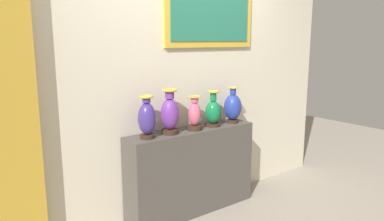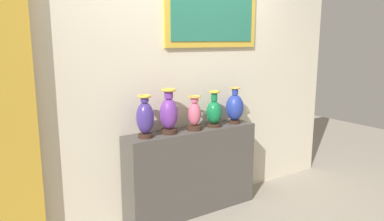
{
  "view_description": "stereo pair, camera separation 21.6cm",
  "coord_description": "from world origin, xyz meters",
  "views": [
    {
      "loc": [
        -2.08,
        -2.77,
        1.73
      ],
      "look_at": [
        0.0,
        0.0,
        1.05
      ],
      "focal_mm": 33.96,
      "sensor_mm": 36.0,
      "label": 1
    },
    {
      "loc": [
        -1.91,
        -2.9,
        1.73
      ],
      "look_at": [
        0.0,
        0.0,
        1.05
      ],
      "focal_mm": 33.96,
      "sensor_mm": 36.0,
      "label": 2
    }
  ],
  "objects": [
    {
      "name": "ground_plane",
      "position": [
        0.0,
        0.0,
        0.0
      ],
      "size": [
        10.11,
        10.11,
        0.0
      ],
      "primitive_type": "plane",
      "color": "gray"
    },
    {
      "name": "vase_violet",
      "position": [
        -0.27,
        -0.01,
        1.05
      ],
      "size": [
        0.17,
        0.17,
        0.42
      ],
      "color": "#382319",
      "rests_on": "display_shelf"
    },
    {
      "name": "display_shelf",
      "position": [
        0.0,
        0.0,
        0.43
      ],
      "size": [
        1.4,
        0.3,
        0.86
      ],
      "primitive_type": "cube",
      "color": "#4C4742",
      "rests_on": "ground_plane"
    },
    {
      "name": "vase_indigo",
      "position": [
        -0.52,
        -0.02,
        1.04
      ],
      "size": [
        0.16,
        0.16,
        0.39
      ],
      "color": "#382319",
      "rests_on": "display_shelf"
    },
    {
      "name": "curtain_gold",
      "position": [
        -1.63,
        0.09,
        1.28
      ],
      "size": [
        0.46,
        0.08,
        2.56
      ],
      "primitive_type": "cube",
      "color": "gold",
      "rests_on": "ground_plane"
    },
    {
      "name": "vase_rose",
      "position": [
        0.01,
        -0.03,
        1.01
      ],
      "size": [
        0.15,
        0.15,
        0.34
      ],
      "color": "#382319",
      "rests_on": "display_shelf"
    },
    {
      "name": "vase_emerald",
      "position": [
        0.26,
        -0.01,
        1.01
      ],
      "size": [
        0.16,
        0.16,
        0.37
      ],
      "color": "#382319",
      "rests_on": "display_shelf"
    },
    {
      "name": "back_wall",
      "position": [
        0.01,
        0.21,
        1.49
      ],
      "size": [
        4.11,
        0.14,
        2.95
      ],
      "color": "beige",
      "rests_on": "ground_plane"
    },
    {
      "name": "vase_cobalt",
      "position": [
        0.52,
        -0.02,
        1.03
      ],
      "size": [
        0.19,
        0.19,
        0.38
      ],
      "color": "#382319",
      "rests_on": "display_shelf"
    }
  ]
}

